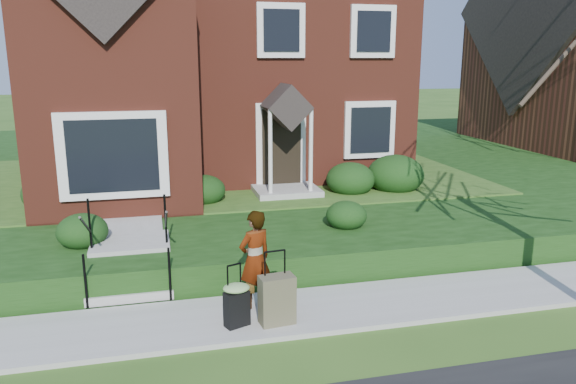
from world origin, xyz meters
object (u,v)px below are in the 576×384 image
object	(u,v)px
woman	(255,259)
suitcase_olive	(277,300)
front_steps	(130,260)
suitcase_black	(237,302)

from	to	relation	value
woman	suitcase_olive	world-z (taller)	woman
suitcase_olive	woman	bearing A→B (deg)	100.50
woman	suitcase_olive	bearing A→B (deg)	82.17
front_steps	suitcase_olive	distance (m)	3.10
suitcase_black	suitcase_olive	xyz separation A→B (m)	(0.60, -0.06, 0.01)
suitcase_black	suitcase_olive	size ratio (longest dim) A/B	0.85
suitcase_black	woman	bearing A→B (deg)	35.66
suitcase_olive	suitcase_black	bearing A→B (deg)	167.92
front_steps	woman	world-z (taller)	woman
woman	suitcase_olive	xyz separation A→B (m)	(0.20, -0.66, -0.42)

